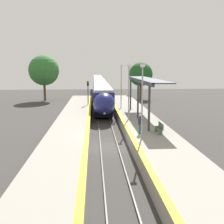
# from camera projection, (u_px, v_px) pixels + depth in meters

# --- Properties ---
(ground_plane) EXTENTS (120.00, 120.00, 0.00)m
(ground_plane) POSITION_uv_depth(u_px,v_px,m) (109.00, 146.00, 23.73)
(ground_plane) COLOR #383533
(rail_left) EXTENTS (0.08, 90.00, 0.15)m
(rail_left) POSITION_uv_depth(u_px,v_px,m) (100.00, 146.00, 23.67)
(rail_left) COLOR slate
(rail_left) RESTS_ON ground_plane
(rail_right) EXTENTS (0.08, 90.00, 0.15)m
(rail_right) POSITION_uv_depth(u_px,v_px,m) (117.00, 145.00, 23.76)
(rail_right) COLOR slate
(rail_right) RESTS_ON ground_plane
(train) EXTENTS (2.73, 64.12, 3.79)m
(train) POSITION_uv_depth(u_px,v_px,m) (99.00, 87.00, 63.56)
(train) COLOR black
(train) RESTS_ON ground_plane
(platform_right) EXTENTS (4.19, 64.00, 1.05)m
(platform_right) POSITION_uv_depth(u_px,v_px,m) (153.00, 140.00, 23.88)
(platform_right) COLOR gray
(platform_right) RESTS_ON ground_plane
(platform_left) EXTENTS (3.67, 64.00, 1.05)m
(platform_left) POSITION_uv_depth(u_px,v_px,m) (67.00, 141.00, 23.42)
(platform_left) COLOR gray
(platform_left) RESTS_ON ground_plane
(platform_bench) EXTENTS (0.44, 1.74, 0.89)m
(platform_bench) POSITION_uv_depth(u_px,v_px,m) (160.00, 128.00, 23.99)
(platform_bench) COLOR #4C6B4C
(platform_bench) RESTS_ON platform_right
(person_waiting) EXTENTS (0.36, 0.22, 1.71)m
(person_waiting) POSITION_uv_depth(u_px,v_px,m) (140.00, 124.00, 23.67)
(person_waiting) COLOR #1E604C
(person_waiting) RESTS_ON platform_right
(railway_signal) EXTENTS (0.28, 0.28, 4.53)m
(railway_signal) POSITION_uv_depth(u_px,v_px,m) (88.00, 93.00, 41.71)
(railway_signal) COLOR #59595E
(railway_signal) RESTS_ON ground_plane
(lamppost_near) EXTENTS (0.36, 0.20, 5.84)m
(lamppost_near) POSITION_uv_depth(u_px,v_px,m) (142.00, 97.00, 21.73)
(lamppost_near) COLOR #9E9EA3
(lamppost_near) RESTS_ON platform_right
(lamppost_mid) EXTENTS (0.36, 0.20, 5.84)m
(lamppost_mid) POSITION_uv_depth(u_px,v_px,m) (129.00, 88.00, 29.99)
(lamppost_mid) COLOR #9E9EA3
(lamppost_mid) RESTS_ON platform_right
(lamppost_far) EXTENTS (0.36, 0.20, 5.84)m
(lamppost_far) POSITION_uv_depth(u_px,v_px,m) (121.00, 84.00, 38.25)
(lamppost_far) COLOR #9E9EA3
(lamppost_far) RESTS_ON platform_right
(station_canopy) EXTENTS (2.02, 15.46, 4.34)m
(station_canopy) POSITION_uv_depth(u_px,v_px,m) (143.00, 82.00, 30.36)
(station_canopy) COLOR #333842
(station_canopy) RESTS_ON platform_right
(background_tree_left) EXTENTS (5.88, 5.88, 8.89)m
(background_tree_left) POSITION_uv_depth(u_px,v_px,m) (44.00, 70.00, 54.42)
(background_tree_left) COLOR brown
(background_tree_left) RESTS_ON ground_plane
(background_tree_right) EXTENTS (4.86, 4.86, 7.54)m
(background_tree_right) POSITION_uv_depth(u_px,v_px,m) (141.00, 74.00, 57.51)
(background_tree_right) COLOR brown
(background_tree_right) RESTS_ON ground_plane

